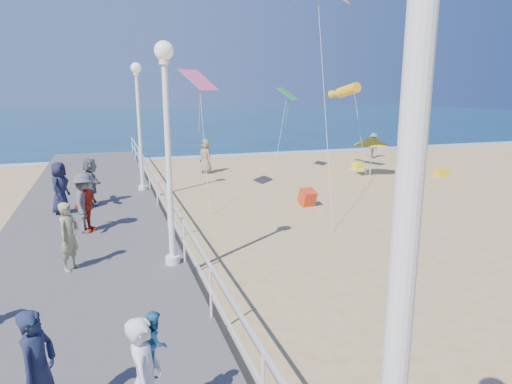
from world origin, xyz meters
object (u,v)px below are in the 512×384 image
object	(u,v)px
woman_holding_toddler	(145,381)
spectator_6	(69,236)
beach_walker_b	(404,146)
beach_chair_left	(441,173)
lamp_post_mid	(167,132)
spectator_4	(60,188)
beach_umbrella	(372,141)
beach_walker_c	(206,156)
beach_chair_right	(358,166)
box_kite	(307,199)
spectator_3	(86,205)
spectator_0	(38,371)
beach_walker_a	(373,146)
lamp_post_near	(401,288)
lamp_post_far	(139,113)
spectator_5	(91,182)
toddler_held	(155,342)
spectator_2	(85,203)

from	to	relation	value
woman_holding_toddler	spectator_6	bearing A→B (deg)	23.33
beach_walker_b	beach_chair_left	size ratio (longest dim) A/B	3.37
lamp_post_mid	spectator_4	world-z (taller)	lamp_post_mid
beach_umbrella	beach_walker_c	bearing A→B (deg)	156.66
spectator_6	beach_chair_right	xyz separation A→B (m)	(15.08, 12.19, -1.03)
beach_walker_c	box_kite	xyz separation A→B (m)	(2.33, -8.61, -0.67)
spectator_3	beach_chair_left	world-z (taller)	spectator_3
spectator_6	beach_umbrella	world-z (taller)	beach_umbrella
spectator_0	beach_walker_b	bearing A→B (deg)	-19.48
spectator_3	spectator_4	bearing A→B (deg)	54.43
spectator_0	box_kite	distance (m)	13.85
beach_walker_a	beach_chair_right	distance (m)	4.99
beach_walker_b	spectator_3	bearing A→B (deg)	56.72
spectator_6	beach_walker_b	bearing A→B (deg)	-20.67
spectator_3	spectator_4	xyz separation A→B (m)	(-0.92, 2.47, 0.08)
lamp_post_near	spectator_3	xyz separation A→B (m)	(-2.09, 12.47, -2.43)
beach_chair_left	beach_chair_right	xyz separation A→B (m)	(-3.15, 3.36, 0.00)
spectator_0	spectator_3	size ratio (longest dim) A/B	0.99
lamp_post_near	spectator_0	size ratio (longest dim) A/B	3.24
lamp_post_far	beach_umbrella	world-z (taller)	lamp_post_far
spectator_4	spectator_5	world-z (taller)	spectator_4
spectator_6	beach_walker_b	xyz separation A→B (m)	(20.16, 14.85, -0.31)
beach_umbrella	spectator_3	bearing A→B (deg)	-153.61
lamp_post_near	lamp_post_far	bearing A→B (deg)	90.00
toddler_held	spectator_0	size ratio (longest dim) A/B	0.49
spectator_2	beach_walker_a	xyz separation A→B (m)	(18.15, 12.82, -0.45)
box_kite	beach_chair_right	size ratio (longest dim) A/B	1.09
spectator_0	spectator_3	world-z (taller)	spectator_3
spectator_6	beach_chair_left	distance (m)	20.28
spectator_5	beach_walker_c	distance (m)	9.41
woman_holding_toddler	beach_walker_a	xyz separation A→B (m)	(17.17, 22.07, -0.36)
lamp_post_near	beach_walker_c	size ratio (longest dim) A/B	2.76
beach_walker_c	spectator_5	bearing A→B (deg)	-56.80
spectator_0	spectator_5	size ratio (longest dim) A/B	0.93
spectator_3	spectator_4	world-z (taller)	spectator_4
spectator_3	spectator_2	bearing A→B (deg)	-173.14
lamp_post_mid	spectator_6	xyz separation A→B (m)	(-2.37, 0.39, -2.43)
woman_holding_toddler	spectator_2	xyz separation A→B (m)	(-0.98, 9.25, 0.08)
spectator_5	beach_walker_b	world-z (taller)	spectator_5
spectator_3	beach_walker_c	world-z (taller)	spectator_3
lamp_post_near	box_kite	bearing A→B (deg)	66.86
beach_walker_b	lamp_post_mid	bearing A→B (deg)	66.68
lamp_post_mid	spectator_6	world-z (taller)	lamp_post_mid
spectator_4	beach_walker_a	distance (m)	21.65
spectator_0	beach_walker_c	world-z (taller)	spectator_0
spectator_0	beach_walker_a	size ratio (longest dim) A/B	0.94
beach_walker_b	spectator_5	bearing A→B (deg)	48.87
spectator_0	lamp_post_mid	bearing A→B (deg)	0.48
beach_walker_a	beach_umbrella	bearing A→B (deg)	-162.99
spectator_4	beach_chair_left	size ratio (longest dim) A/B	3.31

